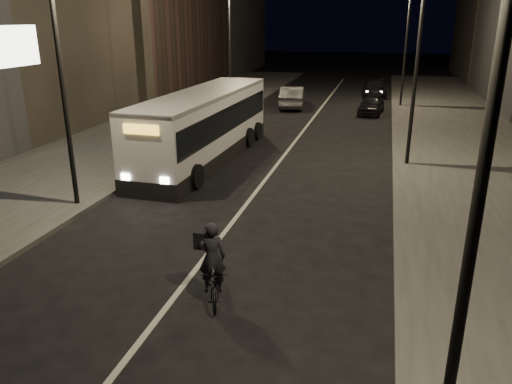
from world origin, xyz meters
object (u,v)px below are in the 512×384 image
Objects in this scene: streetlight_right_far at (403,31)px; car_near at (371,105)px; streetlight_left_near at (65,47)px; city_bus at (204,123)px; car_mid at (292,97)px; streetlight_right_mid at (413,40)px; streetlight_right_near at (469,96)px; cyclist_on_bicycle at (215,275)px; car_far at (375,88)px; streetlight_left_far at (233,32)px.

streetlight_right_far is 2.19× the size of car_near.
streetlight_left_near reaches higher than city_bus.
car_near is 0.79× the size of car_mid.
streetlight_right_mid is 0.70× the size of city_bus.
streetlight_right_near is 7.25m from cyclist_on_bicycle.
streetlight_right_mid is 1.77× the size of car_far.
city_bus is 3.13× the size of car_near.
car_near is at bearing 64.83° from city_bus.
streetlight_right_near is 1.00× the size of streetlight_left_far.
car_mid is (3.23, 21.93, -4.59)m from streetlight_left_near.
car_near is 5.83m from car_mid.
car_far is at bearing 92.67° from streetlight_right_near.
streetlight_right_near reaches higher than car_near.
car_near is (8.93, 2.73, -4.73)m from streetlight_left_far.
car_far is (8.93, 29.13, -4.70)m from streetlight_left_near.
streetlight_left_near is at bearing -103.52° from city_bus.
streetlight_left_near and streetlight_left_far have the same top height.
car_far is at bearing 95.64° from car_near.
streetlight_right_near is 1.72× the size of car_mid.
cyclist_on_bicycle reaches higher than car_near.
streetlight_left_far is at bearing 112.30° from streetlight_right_near.
car_far is (2.62, 33.71, -0.01)m from cyclist_on_bicycle.
streetlight_right_mid and streetlight_right_far have the same top height.
streetlight_right_near reaches higher than car_mid.
car_near is at bearing -117.89° from streetlight_right_far.
streetlight_left_far is 6.85m from car_mid.
streetlight_right_far is 1.72× the size of car_mid.
streetlight_left_near is at bearing -90.00° from streetlight_left_far.
car_mid is 1.03× the size of car_far.
car_far is (-1.73, 21.13, -4.70)m from streetlight_right_mid.
streetlight_left_far reaches higher than cyclist_on_bicycle.
car_near is at bearing 160.43° from car_mid.
streetlight_left_near reaches higher than car_far.
car_far is (8.93, 11.13, -4.70)m from streetlight_left_far.
streetlight_right_near and streetlight_left_far have the same top height.
streetlight_right_far is at bearing 90.00° from streetlight_right_near.
streetlight_right_near is 2.19× the size of car_near.
streetlight_right_mid and streetlight_left_far have the same top height.
car_mid is at bearing -132.23° from car_far.
streetlight_left_far is (-10.66, -6.00, 0.00)m from streetlight_right_far.
streetlight_left_far is (-10.66, 26.00, 0.00)m from streetlight_right_near.
car_mid is at bearing 118.07° from streetlight_right_mid.
streetlight_right_near reaches higher than car_far.
streetlight_right_mid is 21.71m from car_far.
city_bus is 5.74× the size of cyclist_on_bicycle.
streetlight_left_far reaches higher than city_bus.
streetlight_left_far is at bearing 90.00° from streetlight_left_near.
car_far is (-1.73, 37.13, -4.70)m from streetlight_right_near.
streetlight_left_near is at bearing -113.96° from streetlight_right_far.
streetlight_right_far reaches higher than car_far.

